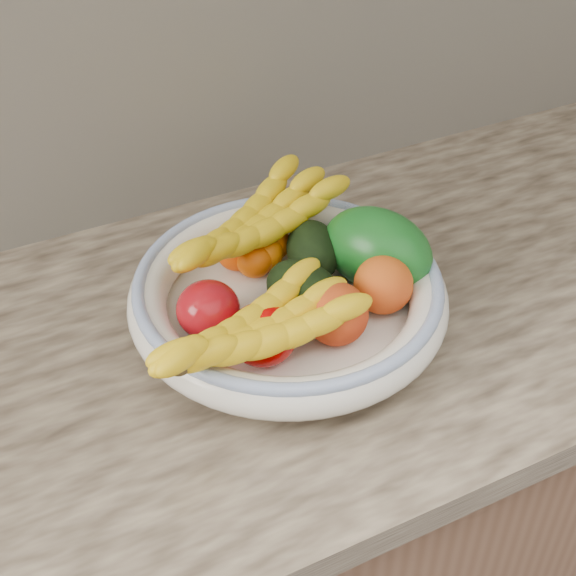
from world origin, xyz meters
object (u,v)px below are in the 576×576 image
(fruit_bowl, at_px, (288,295))
(banana_bunch_front, at_px, (256,336))
(banana_bunch_back, at_px, (255,230))
(green_mango, at_px, (377,250))

(fruit_bowl, distance_m, banana_bunch_front, 0.12)
(banana_bunch_back, bearing_deg, banana_bunch_front, -138.50)
(banana_bunch_front, bearing_deg, green_mango, 8.54)
(fruit_bowl, height_order, banana_bunch_front, banana_bunch_front)
(banana_bunch_front, bearing_deg, banana_bunch_back, 52.30)
(fruit_bowl, distance_m, green_mango, 0.13)
(green_mango, height_order, banana_bunch_back, green_mango)
(green_mango, xyz_separation_m, banana_bunch_front, (-0.21, -0.08, 0.01))
(fruit_bowl, relative_size, banana_bunch_front, 1.40)
(fruit_bowl, relative_size, banana_bunch_back, 1.32)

